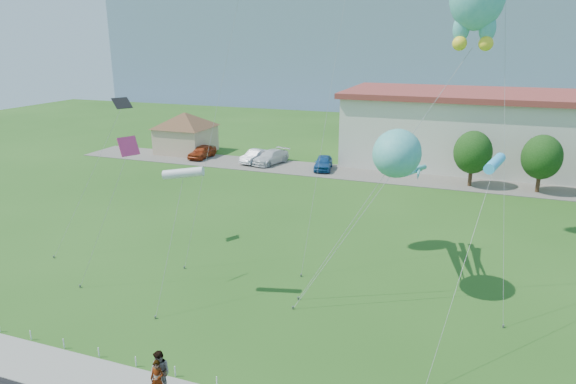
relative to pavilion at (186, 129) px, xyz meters
The scene contains 18 objects.
ground 45.05m from the pavilion, 57.72° to the right, with size 160.00×160.00×0.00m, color #235016.
parking_strip 24.37m from the pavilion, ahead, with size 70.00×6.00×0.06m, color #59544C.
hill_ridge 85.96m from the pavilion, 73.69° to the left, with size 160.00×50.00×25.00m, color gray.
pavilion is the anchor object (origin of this frame).
rope_fence 46.13m from the pavilion, 58.59° to the right, with size 26.05×0.05×0.50m.
tree_near 34.24m from the pavilion, ahead, with size 3.60×3.60×5.47m.
tree_mid 40.20m from the pavilion, ahead, with size 3.60×3.60×5.47m.
pedestrian_left 46.88m from the pavilion, 60.41° to the right, with size 0.59×0.38×1.61m, color gray.
pedestrian_right 46.62m from the pavilion, 60.29° to the right, with size 0.90×0.70×1.84m, color gray.
parked_car_red 4.77m from the pavilion, 33.37° to the right, with size 1.81×4.51×1.54m, color #943012.
parked_car_silver 10.89m from the pavilion, 12.08° to the right, with size 1.54×4.42×1.46m, color silver.
parked_car_white 12.70m from the pavilion, ahead, with size 2.14×5.26×1.53m, color silver.
parked_car_blue 19.10m from the pavilion, ahead, with size 1.80×4.48×1.52m, color navy.
octopus_kite 40.73m from the pavilion, 41.75° to the right, with size 5.76×10.32×9.30m.
small_kite_cyan 46.31m from the pavilion, 40.46° to the right, with size 2.24×8.17×8.68m.
small_kite_pink 36.07m from the pavilion, 63.96° to the right, with size 3.30×2.89×8.55m.
small_kite_black 30.18m from the pavilion, 67.24° to the right, with size 3.69×5.27×10.18m.
small_kite_white 38.11m from the pavilion, 58.76° to the right, with size 0.50×4.37×7.44m.
Camera 1 is at (10.02, -17.22, 13.91)m, focal length 32.00 mm.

